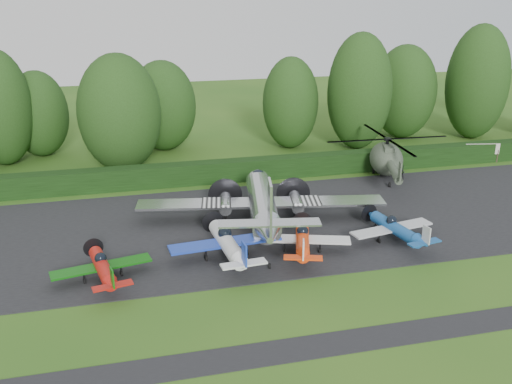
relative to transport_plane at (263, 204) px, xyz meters
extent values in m
plane|color=#265317|center=(-1.57, -9.94, -1.74)|extent=(160.00, 160.00, 0.00)
cube|color=black|center=(-1.57, 0.06, -1.74)|extent=(70.00, 18.00, 0.01)
cube|color=black|center=(-1.57, -15.94, -1.74)|extent=(70.00, 2.00, 0.00)
cube|color=black|center=(-1.57, 11.06, -1.74)|extent=(90.00, 1.60, 2.00)
cylinder|color=silver|center=(0.00, 0.30, -0.06)|extent=(2.04, 10.64, 2.04)
cone|color=silver|center=(0.00, 6.26, -0.06)|extent=(2.04, 1.33, 2.04)
cone|color=silver|center=(0.00, -6.09, 0.38)|extent=(2.04, 2.66, 2.04)
sphere|color=black|center=(0.00, 5.40, 0.38)|extent=(1.33, 1.33, 1.33)
cube|color=silver|center=(0.00, 1.18, -0.32)|extent=(19.51, 2.13, 0.20)
cube|color=white|center=(-3.55, 1.18, -0.22)|extent=(2.31, 2.22, 0.04)
cube|color=white|center=(3.55, 1.18, -0.22)|extent=(2.31, 2.22, 0.04)
cylinder|color=silver|center=(-2.84, 1.72, -0.55)|extent=(0.98, 2.84, 0.98)
cylinder|color=silver|center=(2.84, 1.72, -0.55)|extent=(0.98, 2.84, 0.98)
cylinder|color=black|center=(-2.84, 3.71, -0.55)|extent=(2.84, 0.03, 2.84)
cylinder|color=black|center=(2.84, 3.71, -0.55)|extent=(2.84, 0.03, 2.84)
cube|color=silver|center=(0.00, -6.79, 1.36)|extent=(6.65, 1.24, 0.12)
cube|color=silver|center=(0.00, -7.06, 2.60)|extent=(0.16, 1.95, 3.37)
cylinder|color=black|center=(-2.84, 1.36, -1.52)|extent=(0.22, 0.80, 0.80)
cylinder|color=black|center=(2.84, 1.36, -1.52)|extent=(0.22, 0.80, 0.80)
cylinder|color=black|center=(0.00, -7.15, -1.58)|extent=(0.16, 0.39, 0.39)
cylinder|color=#AE1610|center=(-11.95, -6.27, -0.76)|extent=(0.86, 4.92, 0.86)
sphere|color=black|center=(-11.95, -5.74, -0.36)|extent=(0.75, 0.75, 0.75)
cube|color=#0F570D|center=(-11.95, -5.83, -0.89)|extent=(6.27, 1.16, 0.13)
cube|color=#AE1610|center=(-11.95, -9.23, -0.53)|extent=(2.33, 0.63, 0.09)
cube|color=#0F570D|center=(-11.95, -9.32, 0.05)|extent=(0.09, 0.72, 1.16)
cylinder|color=black|center=(-11.95, -3.10, -0.76)|extent=(1.34, 0.02, 1.34)
cylinder|color=black|center=(-13.11, -6.00, -1.58)|extent=(0.13, 0.39, 0.39)
cylinder|color=black|center=(-10.79, -6.00, -1.58)|extent=(0.13, 0.39, 0.39)
cylinder|color=black|center=(-11.95, -3.95, -1.60)|extent=(0.11, 0.36, 0.36)
cylinder|color=silver|center=(-3.78, -5.17, -0.53)|extent=(1.06, 6.08, 1.06)
sphere|color=black|center=(-3.78, -4.51, -0.03)|extent=(0.93, 0.93, 0.93)
cube|color=#1C3AAD|center=(-3.78, -4.62, -0.69)|extent=(7.74, 1.44, 0.15)
cube|color=silver|center=(-3.78, -8.82, -0.25)|extent=(2.87, 0.77, 0.11)
cube|color=#1C3AAD|center=(-3.78, -8.93, 0.47)|extent=(0.11, 0.88, 1.44)
cylinder|color=black|center=(-3.78, -1.25, -0.53)|extent=(1.66, 0.02, 1.66)
cylinder|color=black|center=(-5.22, -4.84, -1.54)|extent=(0.15, 0.49, 0.49)
cylinder|color=black|center=(-2.34, -4.84, -1.54)|extent=(0.15, 0.49, 0.49)
cylinder|color=black|center=(-3.78, -2.30, -1.57)|extent=(0.13, 0.44, 0.44)
cylinder|color=#F03E0E|center=(1.42, -5.49, -0.70)|extent=(0.91, 5.23, 0.91)
sphere|color=black|center=(1.42, -4.92, -0.27)|extent=(0.80, 0.80, 0.80)
cube|color=silver|center=(1.42, -5.01, -0.84)|extent=(6.66, 1.24, 0.13)
cube|color=#F03E0E|center=(1.42, -8.63, -0.46)|extent=(2.47, 0.67, 0.10)
cube|color=silver|center=(1.42, -8.72, 0.16)|extent=(0.10, 0.76, 1.24)
cylinder|color=black|center=(1.42, -2.11, -0.70)|extent=(1.43, 0.02, 1.43)
cylinder|color=black|center=(0.18, -5.20, -1.57)|extent=(0.13, 0.42, 0.42)
cylinder|color=black|center=(2.65, -5.20, -1.57)|extent=(0.13, 0.42, 0.42)
cylinder|color=black|center=(1.42, -3.02, -1.59)|extent=(0.11, 0.38, 0.38)
cylinder|color=#174C8C|center=(8.60, -5.19, -0.72)|extent=(0.90, 5.13, 0.90)
sphere|color=black|center=(8.60, -4.63, -0.30)|extent=(0.78, 0.78, 0.78)
cube|color=#B7B9BE|center=(8.60, -4.72, -0.86)|extent=(6.53, 1.21, 0.13)
cube|color=#174C8C|center=(8.60, -8.27, -0.48)|extent=(2.43, 0.65, 0.09)
cube|color=#B7B9BE|center=(8.60, -8.36, 0.12)|extent=(0.09, 0.75, 1.21)
cylinder|color=black|center=(8.60, -1.88, -0.72)|extent=(1.40, 0.02, 1.40)
cylinder|color=black|center=(7.38, -4.91, -1.58)|extent=(0.13, 0.41, 0.41)
cylinder|color=black|center=(9.81, -4.91, -1.58)|extent=(0.13, 0.41, 0.41)
cylinder|color=black|center=(8.60, -2.76, -1.59)|extent=(0.11, 0.37, 0.37)
ellipsoid|color=#363E30|center=(14.49, 8.75, 0.06)|extent=(3.12, 5.72, 2.99)
cylinder|color=#363E30|center=(14.49, 4.25, 0.36)|extent=(0.70, 6.00, 0.70)
cube|color=#363E30|center=(14.49, 1.16, 1.25)|extent=(0.12, 0.90, 1.60)
cylinder|color=black|center=(14.49, 8.75, 1.55)|extent=(0.30, 0.30, 0.80)
cylinder|color=black|center=(14.49, 8.75, 2.00)|extent=(0.70, 0.70, 0.25)
cylinder|color=black|center=(14.49, 8.75, 2.00)|extent=(11.99, 11.99, 0.06)
cube|color=#363E30|center=(14.49, 7.95, 1.20)|extent=(0.90, 2.00, 0.70)
ellipsoid|color=black|center=(14.49, 10.35, 0.16)|extent=(1.90, 1.90, 1.71)
cylinder|color=black|center=(13.49, 9.55, -1.44)|extent=(0.18, 0.56, 0.56)
cylinder|color=black|center=(15.49, 9.55, -1.44)|extent=(0.18, 0.56, 0.56)
cylinder|color=black|center=(14.49, 5.55, -1.49)|extent=(0.16, 0.48, 0.48)
cylinder|color=#3F3326|center=(24.58, 10.56, -1.06)|extent=(0.14, 0.14, 1.36)
cylinder|color=#3F3326|center=(27.99, 10.56, -1.06)|extent=(0.14, 0.14, 1.36)
cube|color=beige|center=(26.29, 10.56, -0.27)|extent=(3.64, 0.09, 1.14)
cylinder|color=black|center=(-5.47, 23.47, -0.11)|extent=(0.70, 0.70, 3.26)
ellipsoid|color=#1D3711|center=(-5.47, 23.47, 3.24)|extent=(7.36, 7.36, 9.97)
cylinder|color=black|center=(-10.17, 16.84, 0.16)|extent=(0.70, 0.70, 3.80)
ellipsoid|color=#1D3711|center=(-10.17, 16.84, 4.06)|extent=(8.07, 8.07, 11.60)
cylinder|color=black|center=(8.47, 20.90, -0.06)|extent=(0.70, 0.70, 3.36)
ellipsoid|color=#1D3711|center=(8.47, 20.90, 3.39)|extent=(6.23, 6.23, 10.27)
cylinder|color=black|center=(31.10, 19.88, 0.46)|extent=(0.70, 0.70, 4.41)
ellipsoid|color=#1D3711|center=(31.10, 19.88, 4.99)|extent=(7.27, 7.27, 13.47)
cylinder|color=black|center=(-18.57, 24.17, -0.23)|extent=(0.70, 0.70, 3.02)
ellipsoid|color=#1D3711|center=(-18.57, 24.17, 2.87)|extent=(6.22, 6.22, 9.22)
cylinder|color=black|center=(23.05, 22.32, 0.07)|extent=(0.70, 0.70, 3.63)
ellipsoid|color=#1D3711|center=(23.05, 22.32, 3.80)|extent=(7.57, 7.57, 11.09)
cylinder|color=black|center=(15.79, 18.91, 0.37)|extent=(0.70, 0.70, 4.22)
ellipsoid|color=#1D3711|center=(15.79, 18.91, 4.71)|extent=(7.12, 7.12, 12.90)
cylinder|color=black|center=(-21.87, 21.62, 0.19)|extent=(0.70, 0.70, 3.88)
camera|label=1|loc=(-10.12, -39.46, 15.98)|focal=40.00mm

